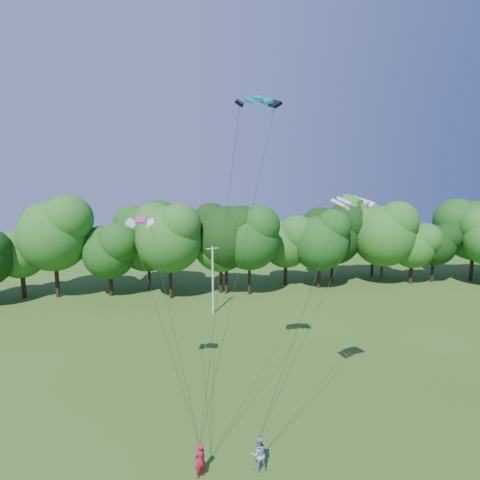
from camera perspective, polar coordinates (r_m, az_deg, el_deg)
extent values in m
cylinder|color=silver|center=(42.71, -4.17, -6.16)|extent=(0.19, 0.19, 7.77)
cube|color=silver|center=(41.91, -4.23, -1.28)|extent=(1.49, 0.60, 0.08)
imported|color=#AC1631|center=(22.21, -6.10, -30.40)|extent=(0.81, 0.72, 1.85)
imported|color=#879EBC|center=(22.51, 2.86, -29.70)|extent=(0.97, 0.78, 1.88)
cube|color=#04848D|center=(22.87, 2.64, 20.83)|extent=(2.63, 1.31, 0.54)
cube|color=green|center=(21.68, 16.84, 6.08)|extent=(2.68, 1.89, 0.45)
cube|color=#C33684|center=(23.88, -14.93, 3.00)|extent=(1.80, 0.98, 0.41)
cylinder|color=black|center=(50.54, -2.07, -5.60)|extent=(0.46, 0.46, 4.63)
ellipsoid|color=black|center=(49.37, -2.11, 1.27)|extent=(9.26, 9.26, 10.10)
cylinder|color=#362515|center=(63.29, 19.49, -3.70)|extent=(0.42, 0.42, 3.43)
ellipsoid|color=#1A5419|center=(62.50, 19.70, 0.36)|extent=(6.87, 6.87, 7.49)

